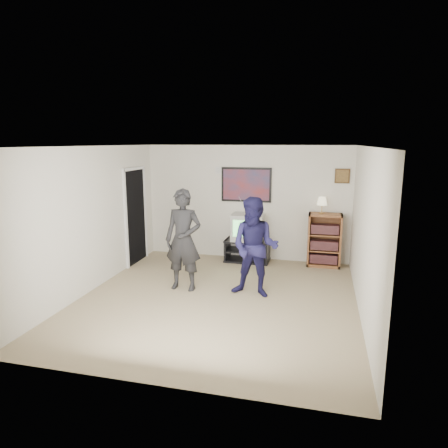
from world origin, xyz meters
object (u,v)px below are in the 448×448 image
at_px(bookshelf, 324,240).
at_px(person_tall, 183,240).
at_px(person_short, 255,247).
at_px(media_stand, 247,250).
at_px(crt_television, 248,227).

relative_size(bookshelf, person_tall, 0.63).
bearing_deg(person_short, media_stand, 109.85).
bearing_deg(media_stand, bookshelf, 2.07).
xyz_separation_m(person_tall, person_short, (1.27, -0.02, -0.05)).
bearing_deg(person_tall, media_stand, 68.93).
relative_size(bookshelf, person_short, 0.66).
bearing_deg(crt_television, media_stand, 177.95).
relative_size(media_stand, person_short, 0.57).
height_order(bookshelf, person_tall, person_tall).
bearing_deg(media_stand, person_tall, -112.01).
height_order(crt_television, person_short, person_short).
xyz_separation_m(bookshelf, person_tall, (-2.40, -1.96, 0.33)).
bearing_deg(person_tall, bookshelf, 40.48).
relative_size(media_stand, person_tall, 0.54).
height_order(bookshelf, person_short, person_short).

